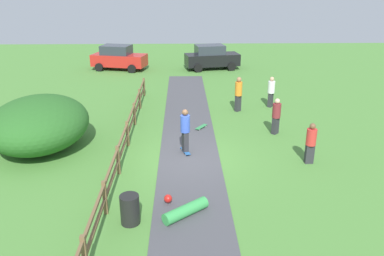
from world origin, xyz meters
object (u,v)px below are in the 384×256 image
bystander_orange (238,92)px  bystander_maroon (276,115)px  parked_car_black (212,57)px  skateboard_loose (201,127)px  parked_car_red (119,58)px  bush_large (39,124)px  bystander_red (311,142)px  trash_bin (130,209)px  skater_riding (185,129)px  skater_fallen (184,210)px  bystander_white (271,90)px

bystander_orange → bystander_maroon: bearing=-69.2°
parked_car_black → skateboard_loose: bearing=-96.3°
bystander_maroon → parked_car_red: bearing=123.5°
bush_large → bystander_maroon: size_ratio=2.82×
bystander_maroon → bystander_red: bystander_maroon is taller
bystander_red → parked_car_red: 19.72m
bush_large → bystander_red: 10.93m
trash_bin → skater_riding: bearing=71.2°
bystander_maroon → bystander_orange: 3.56m
bystander_red → parked_car_black: 17.24m
parked_car_black → parked_car_red: bearing=179.8°
parked_car_red → trash_bin: bearing=-80.6°
bystander_red → parked_car_red: parked_car_red is taller
skater_fallen → bystander_white: 11.66m
skateboard_loose → bystander_orange: (2.10, 2.58, 0.96)m
trash_bin → skater_fallen: 1.62m
bystander_maroon → parked_car_red: size_ratio=0.38×
skateboard_loose → parked_car_red: parked_car_red is taller
skater_fallen → bystander_red: (4.84, 3.43, 0.69)m
bystander_orange → parked_car_red: parked_car_red is taller
skater_fallen → skateboard_loose: size_ratio=1.86×
skater_fallen → skateboard_loose: (0.87, 7.25, -0.11)m
bystander_red → skater_fallen: bearing=-144.6°
skater_fallen → parked_car_red: 21.13m
bystander_orange → bystander_red: (1.87, -6.40, -0.15)m
bystander_orange → parked_car_black: parked_car_black is taller
bush_large → skateboard_loose: bush_large is taller
skateboard_loose → bystander_red: bystander_red is taller
bystander_red → parked_car_red: bearing=120.0°
skater_riding → bystander_maroon: 4.62m
trash_bin → bystander_orange: 11.15m
bystander_red → skateboard_loose: bearing=136.1°
skater_fallen → skateboard_loose: bearing=83.1°
skater_riding → parked_car_red: size_ratio=0.41×
bush_large → bystander_maroon: bush_large is taller
trash_bin → skateboard_loose: size_ratio=1.17×
bystander_maroon → parked_car_red: (-9.26, 14.00, 0.03)m
skateboard_loose → bystander_red: bearing=-43.9°
trash_bin → bystander_white: (6.46, 10.90, 0.49)m
bush_large → skateboard_loose: (6.82, 2.08, -1.00)m
bush_large → bystander_red: size_ratio=2.91×
bystander_orange → parked_car_red: 13.34m
trash_bin → bystander_maroon: bystander_maroon is taller
parked_car_red → skateboard_loose: bearing=-66.0°
bush_large → trash_bin: 7.07m
bush_large → bystander_orange: bush_large is taller
skateboard_loose → bystander_red: size_ratio=0.47×
skater_riding → bystander_red: bearing=-12.5°
bush_large → bystander_orange: size_ratio=2.53×
bush_large → bystander_white: bush_large is taller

